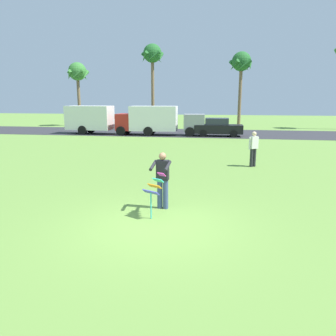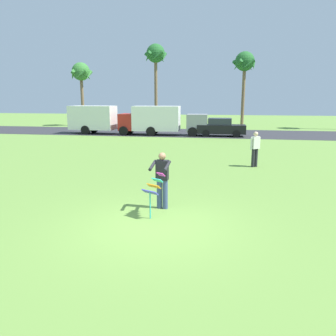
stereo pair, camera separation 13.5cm
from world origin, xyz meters
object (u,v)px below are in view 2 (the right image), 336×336
at_px(person_kite_flyer, 162,178).
at_px(parked_truck_red_cab, 101,119).
at_px(person_walker_near, 255,148).
at_px(parked_truck_grey_van, 165,120).
at_px(palm_tree_centre_far, 245,65).
at_px(parked_car_black, 221,128).
at_px(kite_held, 154,188).
at_px(palm_tree_left_near, 81,74).
at_px(palm_tree_right_near, 156,57).

distance_m(person_kite_flyer, parked_truck_red_cab, 22.21).
bearing_deg(person_walker_near, parked_truck_red_cab, 134.83).
distance_m(person_kite_flyer, parked_truck_grey_van, 20.28).
xyz_separation_m(person_kite_flyer, parked_truck_grey_van, (-3.58, 19.96, 0.46)).
distance_m(person_kite_flyer, person_walker_near, 7.61).
bearing_deg(palm_tree_centre_far, parked_car_black, -104.10).
xyz_separation_m(parked_truck_red_cab, parked_car_black, (11.15, 0.00, -0.64)).
bearing_deg(kite_held, palm_tree_centre_far, 82.82).
xyz_separation_m(person_kite_flyer, kite_held, (-0.09, -0.75, -0.10)).
bearing_deg(parked_truck_red_cab, palm_tree_left_near, 123.68).
distance_m(parked_truck_grey_van, person_walker_near, 14.78).
xyz_separation_m(person_kite_flyer, parked_truck_red_cab, (-9.74, 19.96, 0.46)).
relative_size(palm_tree_left_near, palm_tree_right_near, 0.79).
height_order(person_kite_flyer, parked_truck_red_cab, parked_truck_red_cab).
height_order(kite_held, palm_tree_right_near, palm_tree_right_near).
relative_size(kite_held, parked_truck_red_cab, 0.18).
relative_size(parked_truck_red_cab, parked_truck_grey_van, 1.00).
bearing_deg(palm_tree_centre_far, palm_tree_right_near, 179.44).
relative_size(kite_held, parked_car_black, 0.29).
distance_m(palm_tree_left_near, palm_tree_right_near, 9.13).
bearing_deg(person_walker_near, palm_tree_right_near, 113.65).
bearing_deg(person_kite_flyer, parked_car_black, 85.95).
relative_size(palm_tree_left_near, person_walker_near, 4.31).
relative_size(parked_car_black, person_walker_near, 2.44).
bearing_deg(person_kite_flyer, kite_held, -96.89).
bearing_deg(parked_truck_red_cab, parked_truck_grey_van, 0.02).
bearing_deg(palm_tree_left_near, kite_held, -62.37).
xyz_separation_m(kite_held, person_walker_near, (3.36, 7.62, 0.08)).
relative_size(parked_car_black, palm_tree_right_near, 0.45).
bearing_deg(person_walker_near, palm_tree_left_near, 130.91).
height_order(person_kite_flyer, person_walker_near, same).
distance_m(kite_held, person_walker_near, 8.33).
bearing_deg(person_kite_flyer, person_walker_near, 64.51).
xyz_separation_m(parked_truck_grey_van, palm_tree_centre_far, (7.20, 8.79, 5.50)).
height_order(parked_truck_red_cab, palm_tree_right_near, palm_tree_right_near).
bearing_deg(kite_held, palm_tree_left_near, 117.63).
bearing_deg(parked_truck_grey_van, parked_car_black, -0.02).
bearing_deg(parked_truck_grey_van, kite_held, -80.43).
relative_size(person_kite_flyer, parked_car_black, 0.41).
bearing_deg(parked_truck_grey_van, palm_tree_centre_far, 50.68).
height_order(kite_held, person_walker_near, person_walker_near).
height_order(person_kite_flyer, palm_tree_right_near, palm_tree_right_near).
xyz_separation_m(parked_truck_grey_van, person_walker_near, (6.85, -13.09, -0.48)).
xyz_separation_m(parked_truck_red_cab, palm_tree_right_near, (3.39, 8.89, 6.49)).
xyz_separation_m(kite_held, palm_tree_centre_far, (3.71, 29.50, 6.07)).
bearing_deg(kite_held, parked_truck_red_cab, 114.99).
bearing_deg(person_kite_flyer, palm_tree_right_near, 102.42).
distance_m(parked_truck_red_cab, palm_tree_left_near, 11.07).
height_order(parked_truck_red_cab, parked_car_black, parked_truck_red_cab).
height_order(parked_car_black, person_walker_near, person_walker_near).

